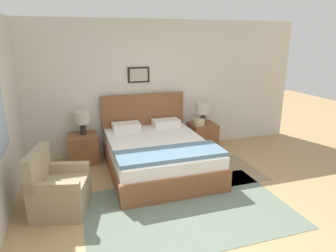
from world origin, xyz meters
The scene contains 14 objects.
ground_plane centered at (0.00, 0.00, 0.00)m, with size 16.00×16.00×0.00m, color tan.
wall_back centered at (0.00, 2.88, 1.30)m, with size 6.86×0.09×2.60m.
area_rug_main centered at (0.04, 0.39, 0.00)m, with size 2.75×1.80×0.01m.
area_rug_bedside centered at (1.24, 1.37, 0.00)m, with size 0.90×1.16×0.01m.
bed centered at (0.01, 1.74, 0.31)m, with size 1.67×2.15×1.19m.
armchair centered at (-1.61, 0.93, 0.29)m, with size 0.81×0.86×0.86m.
nightstand_near_window centered at (-1.20, 2.54, 0.27)m, with size 0.52×0.54×0.53m.
nightstand_by_door centered at (1.22, 2.54, 0.27)m, with size 0.52×0.54×0.53m.
table_lamp_near_window centered at (-1.18, 2.56, 0.84)m, with size 0.29×0.29×0.44m.
table_lamp_by_door centered at (1.23, 2.56, 0.84)m, with size 0.29×0.29×0.44m.
book_thick_bottom centered at (1.11, 2.49, 0.55)m, with size 0.19×0.22×0.03m.
book_hardcover_middle centered at (1.11, 2.49, 0.58)m, with size 0.17×0.25×0.03m.
book_novel_upper centered at (1.11, 2.49, 0.61)m, with size 0.20×0.24×0.03m.
book_slim_near_top centered at (1.11, 2.49, 0.65)m, with size 0.18×0.22×0.04m.
Camera 1 is at (-1.32, -2.93, 2.25)m, focal length 32.00 mm.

